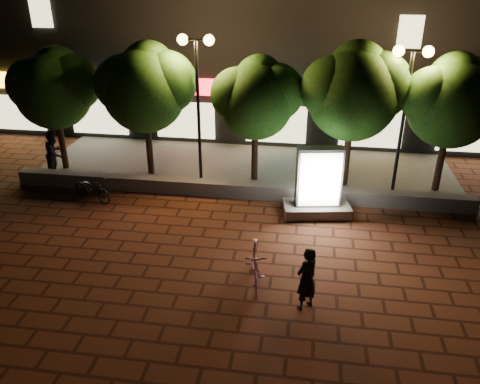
% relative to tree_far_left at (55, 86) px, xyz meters
% --- Properties ---
extents(ground, '(80.00, 80.00, 0.00)m').
position_rel_tree_far_left_xyz_m(ground, '(6.95, -5.46, -3.29)').
color(ground, '#502719').
rests_on(ground, ground).
extents(retaining_wall, '(16.00, 0.45, 0.50)m').
position_rel_tree_far_left_xyz_m(retaining_wall, '(6.95, -1.46, -3.04)').
color(retaining_wall, slate).
rests_on(retaining_wall, ground).
extents(sidewalk, '(16.00, 5.00, 0.08)m').
position_rel_tree_far_left_xyz_m(sidewalk, '(6.95, 1.04, -3.25)').
color(sidewalk, slate).
rests_on(sidewalk, ground).
extents(building_block, '(28.00, 8.12, 11.30)m').
position_rel_tree_far_left_xyz_m(building_block, '(6.94, 7.53, 1.70)').
color(building_block, black).
rests_on(building_block, ground).
extents(tree_far_left, '(3.36, 2.80, 4.63)m').
position_rel_tree_far_left_xyz_m(tree_far_left, '(0.00, 0.00, 0.00)').
color(tree_far_left, black).
rests_on(tree_far_left, sidewalk).
extents(tree_left, '(3.60, 3.00, 4.89)m').
position_rel_tree_far_left_xyz_m(tree_left, '(3.50, 0.00, 0.15)').
color(tree_left, black).
rests_on(tree_left, sidewalk).
extents(tree_mid, '(3.24, 2.70, 4.50)m').
position_rel_tree_far_left_xyz_m(tree_mid, '(7.50, -0.00, -0.08)').
color(tree_mid, black).
rests_on(tree_mid, sidewalk).
extents(tree_right, '(3.72, 3.10, 5.07)m').
position_rel_tree_far_left_xyz_m(tree_right, '(10.80, 0.00, 0.27)').
color(tree_right, black).
rests_on(tree_right, sidewalk).
extents(tree_far_right, '(3.48, 2.90, 4.76)m').
position_rel_tree_far_left_xyz_m(tree_far_right, '(14.00, 0.00, 0.08)').
color(tree_far_right, black).
rests_on(tree_far_right, sidewalk).
extents(street_lamp_left, '(1.26, 0.36, 5.18)m').
position_rel_tree_far_left_xyz_m(street_lamp_left, '(5.45, -0.26, 0.74)').
color(street_lamp_left, black).
rests_on(street_lamp_left, sidewalk).
extents(street_lamp_right, '(1.26, 0.36, 4.98)m').
position_rel_tree_far_left_xyz_m(street_lamp_right, '(12.45, -0.26, 0.60)').
color(street_lamp_right, black).
rests_on(street_lamp_right, sidewalk).
extents(ad_kiosk, '(2.26, 1.40, 2.30)m').
position_rel_tree_far_left_xyz_m(ad_kiosk, '(9.75, -2.39, -2.37)').
color(ad_kiosk, slate).
rests_on(ad_kiosk, ground).
extents(scooter_pink, '(0.79, 1.89, 1.10)m').
position_rel_tree_far_left_xyz_m(scooter_pink, '(8.23, -6.39, -2.74)').
color(scooter_pink, '#B87DA2').
rests_on(scooter_pink, ground).
extents(rider, '(0.70, 0.69, 1.63)m').
position_rel_tree_far_left_xyz_m(rider, '(9.51, -7.14, -2.48)').
color(rider, black).
rests_on(rider, ground).
extents(scooter_parked, '(1.73, 1.17, 0.86)m').
position_rel_tree_far_left_xyz_m(scooter_parked, '(2.17, -2.51, -2.86)').
color(scooter_parked, black).
rests_on(scooter_parked, ground).
extents(pedestrian, '(0.69, 0.87, 1.74)m').
position_rel_tree_far_left_xyz_m(pedestrian, '(-0.00, -0.80, -2.34)').
color(pedestrian, black).
rests_on(pedestrian, sidewalk).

